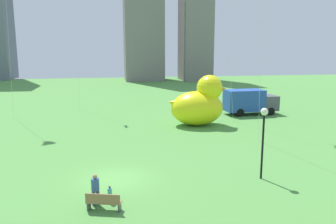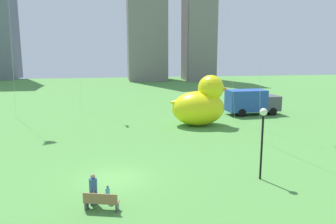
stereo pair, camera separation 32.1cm
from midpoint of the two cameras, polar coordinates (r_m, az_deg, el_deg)
ground_plane at (r=20.47m, az=-8.52°, el=-10.98°), size 140.00×140.00×0.00m
park_bench at (r=16.68m, az=-10.59°, el=-14.48°), size 1.70×0.89×0.90m
person_adult at (r=17.20m, az=-11.89°, el=-12.31°), size 0.38×0.38×1.57m
person_child at (r=17.44m, az=-9.53°, el=-13.25°), size 0.22×0.22×0.88m
giant_inflatable_duck at (r=33.52m, az=5.71°, el=1.33°), size 5.97×3.83×4.95m
lamppost at (r=20.06m, az=16.03°, el=-2.38°), size 0.43×0.43×4.19m
box_truck at (r=40.03m, az=14.02°, el=1.63°), size 6.12×2.62×2.85m
city_skyline at (r=86.17m, az=-17.29°, el=16.74°), size 67.85×19.41×41.62m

